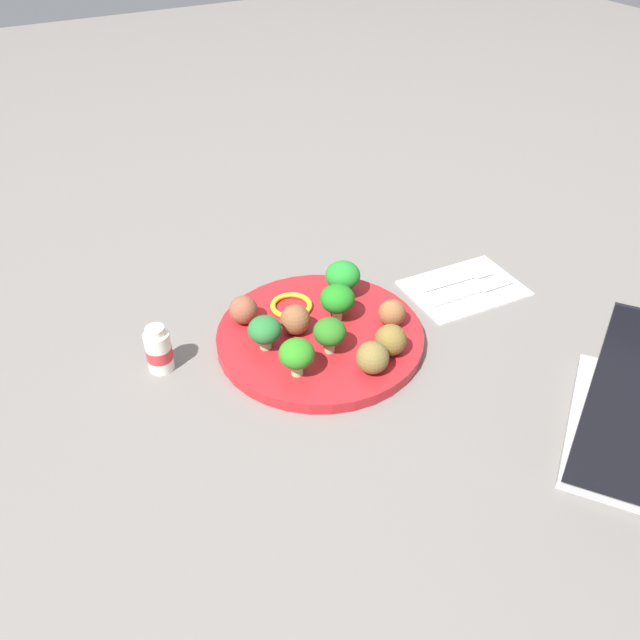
{
  "coord_description": "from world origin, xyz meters",
  "views": [
    {
      "loc": [
        -0.33,
        -0.61,
        0.57
      ],
      "look_at": [
        0.0,
        0.0,
        0.04
      ],
      "focal_mm": 36.84,
      "sensor_mm": 36.0,
      "label": 1
    }
  ],
  "objects": [
    {
      "name": "meatball_center",
      "position": [
        0.02,
        -0.1,
        0.04
      ],
      "size": [
        0.04,
        0.04,
        0.04
      ],
      "primitive_type": "sphere",
      "color": "brown",
      "rests_on": "plate"
    },
    {
      "name": "meatball_back_right",
      "position": [
        0.09,
        -0.03,
        0.03
      ],
      "size": [
        0.04,
        0.04,
        0.04
      ],
      "primitive_type": "sphere",
      "color": "brown",
      "rests_on": "plate"
    },
    {
      "name": "napkin",
      "position": [
        0.25,
        0.01,
        0.0
      ],
      "size": [
        0.17,
        0.13,
        0.01
      ],
      "primitive_type": "cube",
      "rotation": [
        0.0,
        0.0,
        -0.04
      ],
      "color": "white",
      "rests_on": "ground_plane"
    },
    {
      "name": "broccoli_floret_far_rim",
      "position": [
        0.07,
        0.06,
        0.05
      ],
      "size": [
        0.05,
        0.05,
        0.05
      ],
      "color": "#8EC176",
      "rests_on": "plate"
    },
    {
      "name": "meatball_front_left",
      "position": [
        0.06,
        -0.08,
        0.04
      ],
      "size": [
        0.04,
        0.04,
        0.04
      ],
      "primitive_type": "sphere",
      "color": "brown",
      "rests_on": "plate"
    },
    {
      "name": "plate",
      "position": [
        0.0,
        0.0,
        0.01
      ],
      "size": [
        0.28,
        0.28,
        0.02
      ],
      "primitive_type": "cylinder",
      "color": "red",
      "rests_on": "ground_plane"
    },
    {
      "name": "broccoli_floret_mid_right",
      "position": [
        0.03,
        0.01,
        0.05
      ],
      "size": [
        0.05,
        0.05,
        0.05
      ],
      "color": "#AABB80",
      "rests_on": "plate"
    },
    {
      "name": "pepper_ring_back_right",
      "position": [
        -0.01,
        0.07,
        0.02
      ],
      "size": [
        0.08,
        0.08,
        0.01
      ],
      "primitive_type": "torus",
      "rotation": [
        0.0,
        0.0,
        1.18
      ],
      "color": "yellow",
      "rests_on": "plate"
    },
    {
      "name": "broccoli_floret_back_left",
      "position": [
        -0.06,
        -0.06,
        0.05
      ],
      "size": [
        0.04,
        0.04,
        0.05
      ],
      "color": "#A4CC7A",
      "rests_on": "plate"
    },
    {
      "name": "ground_plane",
      "position": [
        0.0,
        0.0,
        0.0
      ],
      "size": [
        4.0,
        4.0,
        0.0
      ],
      "primitive_type": "plane",
      "color": "slate"
    },
    {
      "name": "meatball_mid_right",
      "position": [
        -0.08,
        0.07,
        0.04
      ],
      "size": [
        0.04,
        0.04,
        0.04
      ],
      "primitive_type": "sphere",
      "color": "brown",
      "rests_on": "plate"
    },
    {
      "name": "fork",
      "position": [
        0.26,
        0.02,
        0.01
      ],
      "size": [
        0.12,
        0.02,
        0.01
      ],
      "color": "silver",
      "rests_on": "napkin"
    },
    {
      "name": "broccoli_floret_center",
      "position": [
        -0.08,
        0.01,
        0.04
      ],
      "size": [
        0.04,
        0.04,
        0.05
      ],
      "color": "#91C482",
      "rests_on": "plate"
    },
    {
      "name": "meatball_far_rim",
      "position": [
        -0.03,
        0.02,
        0.04
      ],
      "size": [
        0.04,
        0.04,
        0.04
      ],
      "primitive_type": "sphere",
      "color": "brown",
      "rests_on": "plate"
    },
    {
      "name": "broccoli_floret_near_rim",
      "position": [
        -0.01,
        -0.04,
        0.05
      ],
      "size": [
        0.04,
        0.04,
        0.05
      ],
      "color": "#A7BD81",
      "rests_on": "plate"
    },
    {
      "name": "yogurt_bottle",
      "position": [
        -0.21,
        0.05,
        0.03
      ],
      "size": [
        0.03,
        0.03,
        0.07
      ],
      "color": "white",
      "rests_on": "ground_plane"
    },
    {
      "name": "knife",
      "position": [
        0.26,
        -0.01,
        0.01
      ],
      "size": [
        0.15,
        0.02,
        0.01
      ],
      "color": "white",
      "rests_on": "napkin"
    }
  ]
}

